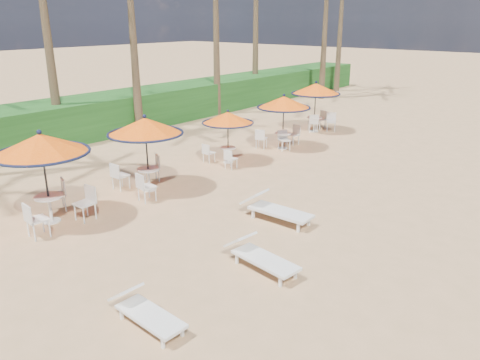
% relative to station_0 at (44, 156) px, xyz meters
% --- Properties ---
extents(ground, '(160.00, 160.00, 0.00)m').
position_rel_station_0_xyz_m(ground, '(5.29, 0.00, -1.94)').
color(ground, tan).
rests_on(ground, ground).
extents(scrub_hedge, '(3.00, 40.00, 1.80)m').
position_rel_station_0_xyz_m(scrub_hedge, '(-8.21, 11.00, -1.04)').
color(scrub_hedge, '#194716').
rests_on(scrub_hedge, ground).
extents(station_0, '(2.54, 2.54, 2.65)m').
position_rel_station_0_xyz_m(station_0, '(0.00, 0.00, 0.00)').
color(station_0, black).
rests_on(station_0, ground).
extents(station_1, '(2.45, 2.45, 2.55)m').
position_rel_station_0_xyz_m(station_1, '(0.05, 3.38, -0.07)').
color(station_1, black).
rests_on(station_1, ground).
extents(station_2, '(2.03, 2.03, 2.12)m').
position_rel_station_0_xyz_m(station_2, '(0.05, 7.42, -0.33)').
color(station_2, black).
rests_on(station_2, ground).
extents(station_3, '(2.30, 2.31, 2.40)m').
position_rel_station_0_xyz_m(station_3, '(0.49, 10.58, -0.18)').
color(station_3, black).
rests_on(station_3, ground).
extents(station_4, '(2.42, 2.42, 2.52)m').
position_rel_station_0_xyz_m(station_4, '(-0.10, 14.35, -0.09)').
color(station_4, black).
rests_on(station_4, ground).
extents(lounger_near, '(1.77, 0.62, 0.63)m').
position_rel_station_0_xyz_m(lounger_near, '(5.65, -1.37, -1.65)').
color(lounger_near, white).
rests_on(lounger_near, ground).
extents(lounger_mid, '(2.00, 0.85, 0.70)m').
position_rel_station_0_xyz_m(lounger_mid, '(6.03, 1.66, -1.61)').
color(lounger_mid, white).
rests_on(lounger_mid, ground).
extents(lounger_far, '(2.16, 0.71, 0.77)m').
position_rel_station_0_xyz_m(lounger_far, '(4.72, 4.07, -1.58)').
color(lounger_far, white).
rests_on(lounger_far, ground).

